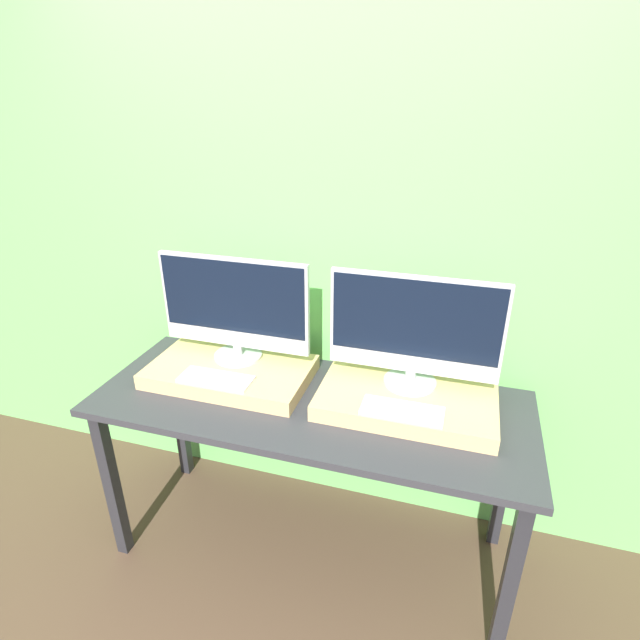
{
  "coord_description": "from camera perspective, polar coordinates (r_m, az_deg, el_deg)",
  "views": [
    {
      "loc": [
        0.52,
        -1.24,
        1.9
      ],
      "look_at": [
        0.0,
        0.47,
        1.07
      ],
      "focal_mm": 28.0,
      "sensor_mm": 36.0,
      "label": 1
    }
  ],
  "objects": [
    {
      "name": "wooden_riser_right",
      "position": [
        1.96,
        9.83,
        -9.06
      ],
      "size": [
        0.67,
        0.39,
        0.06
      ],
      "color": "tan",
      "rests_on": "workbench"
    },
    {
      "name": "monitor_left",
      "position": [
        2.09,
        -9.76,
        1.46
      ],
      "size": [
        0.65,
        0.21,
        0.45
      ],
      "color": "#B2B2B7",
      "rests_on": "wooden_riser_left"
    },
    {
      "name": "keyboard_right",
      "position": [
        1.84,
        9.37,
        -10.15
      ],
      "size": [
        0.29,
        0.12,
        0.01
      ],
      "color": "silver",
      "rests_on": "wooden_riser_right"
    },
    {
      "name": "workbench",
      "position": [
        2.04,
        -1.19,
        -11.19
      ],
      "size": [
        1.72,
        0.66,
        0.79
      ],
      "color": "#2D2D33",
      "rests_on": "ground_plane"
    },
    {
      "name": "monitor_right",
      "position": [
        1.9,
        10.73,
        -1.11
      ],
      "size": [
        0.65,
        0.21,
        0.45
      ],
      "color": "#B2B2B7",
      "rests_on": "wooden_riser_right"
    },
    {
      "name": "keyboard_left",
      "position": [
        2.04,
        -11.82,
        -6.59
      ],
      "size": [
        0.29,
        0.12,
        0.01
      ],
      "color": "silver",
      "rests_on": "wooden_riser_left"
    },
    {
      "name": "wall_back",
      "position": [
        2.12,
        2.03,
        8.39
      ],
      "size": [
        8.0,
        0.04,
        2.6
      ],
      "color": "#66B75B",
      "rests_on": "ground_plane"
    },
    {
      "name": "wooden_riser_left",
      "position": [
        2.15,
        -10.18,
        -5.85
      ],
      "size": [
        0.67,
        0.39,
        0.06
      ],
      "color": "tan",
      "rests_on": "workbench"
    },
    {
      "name": "ground_plane",
      "position": [
        2.33,
        -3.91,
        -30.0
      ],
      "size": [
        12.0,
        12.0,
        0.0
      ],
      "primitive_type": "plane",
      "color": "#4C3828"
    }
  ]
}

